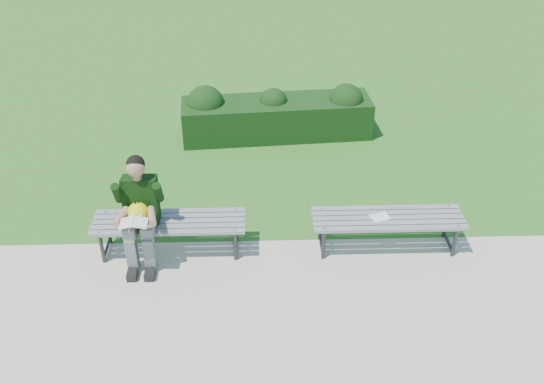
{
  "coord_description": "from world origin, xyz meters",
  "views": [
    {
      "loc": [
        0.11,
        -5.96,
        4.66
      ],
      "look_at": [
        0.28,
        -0.1,
        0.81
      ],
      "focal_mm": 40.0,
      "sensor_mm": 36.0,
      "label": 1
    }
  ],
  "objects_px": {
    "hedge": "(275,114)",
    "paper_sheet": "(380,217)",
    "bench_left": "(169,224)",
    "bench_right": "(388,221)",
    "seated_boy": "(139,209)"
  },
  "relations": [
    {
      "from": "paper_sheet",
      "to": "seated_boy",
      "type": "bearing_deg",
      "value": -178.21
    },
    {
      "from": "hedge",
      "to": "seated_boy",
      "type": "height_order",
      "value": "seated_boy"
    },
    {
      "from": "bench_left",
      "to": "bench_right",
      "type": "relative_size",
      "value": 1.0
    },
    {
      "from": "hedge",
      "to": "bench_left",
      "type": "distance_m",
      "value": 3.3
    },
    {
      "from": "bench_left",
      "to": "hedge",
      "type": "bearing_deg",
      "value": 65.8
    },
    {
      "from": "bench_right",
      "to": "seated_boy",
      "type": "relative_size",
      "value": 1.37
    },
    {
      "from": "hedge",
      "to": "bench_left",
      "type": "bearing_deg",
      "value": -114.2
    },
    {
      "from": "bench_left",
      "to": "seated_boy",
      "type": "distance_m",
      "value": 0.43
    },
    {
      "from": "hedge",
      "to": "bench_right",
      "type": "bearing_deg",
      "value": -67.48
    },
    {
      "from": "paper_sheet",
      "to": "bench_left",
      "type": "bearing_deg",
      "value": 179.83
    },
    {
      "from": "bench_right",
      "to": "hedge",
      "type": "bearing_deg",
      "value": 112.52
    },
    {
      "from": "hedge",
      "to": "bench_right",
      "type": "relative_size",
      "value": 1.7
    },
    {
      "from": "bench_left",
      "to": "bench_right",
      "type": "distance_m",
      "value": 2.6
    },
    {
      "from": "bench_right",
      "to": "seated_boy",
      "type": "xyz_separation_m",
      "value": [
        -2.9,
        -0.09,
        0.3
      ]
    },
    {
      "from": "hedge",
      "to": "paper_sheet",
      "type": "xyz_separation_m",
      "value": [
        1.15,
        -3.01,
        0.1
      ]
    }
  ]
}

